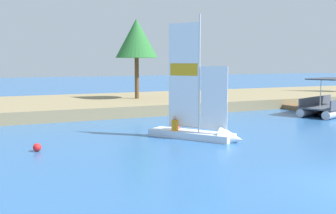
% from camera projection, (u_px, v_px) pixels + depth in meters
% --- Properties ---
extents(shore_bank, '(80.00, 12.67, 0.81)m').
position_uv_depth(shore_bank, '(120.00, 103.00, 34.49)').
color(shore_bank, '#897A56').
rests_on(shore_bank, ground).
extents(shoreline_tree_centre, '(3.56, 3.56, 6.69)m').
position_uv_depth(shoreline_tree_centre, '(136.00, 39.00, 33.98)').
color(shoreline_tree_centre, brown).
rests_on(shoreline_tree_centre, shore_bank).
extents(wooden_dock, '(1.77, 4.57, 0.38)m').
position_uv_depth(wooden_dock, '(306.00, 108.00, 32.62)').
color(wooden_dock, brown).
rests_on(wooden_dock, ground).
extents(sailboat, '(3.81, 4.82, 6.64)m').
position_uv_depth(sailboat, '(205.00, 129.00, 20.50)').
color(sailboat, silver).
rests_on(sailboat, ground).
extents(pontoon_boat, '(6.27, 4.33, 2.71)m').
position_uv_depth(pontoon_boat, '(330.00, 106.00, 29.96)').
color(pontoon_boat, '#B2B2B7').
rests_on(pontoon_boat, ground).
extents(channel_buoy, '(0.36, 0.36, 0.36)m').
position_uv_depth(channel_buoy, '(37.00, 147.00, 17.79)').
color(channel_buoy, red).
rests_on(channel_buoy, ground).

